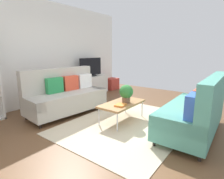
# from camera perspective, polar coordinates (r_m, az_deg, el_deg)

# --- Properties ---
(ground_plane) EXTENTS (7.68, 7.68, 0.00)m
(ground_plane) POSITION_cam_1_polar(r_m,az_deg,el_deg) (3.89, 3.73, -10.83)
(ground_plane) COLOR brown
(wall_far) EXTENTS (6.40, 0.12, 2.90)m
(wall_far) POSITION_cam_1_polar(r_m,az_deg,el_deg) (5.63, -21.03, 10.68)
(wall_far) COLOR white
(wall_far) RESTS_ON ground_plane
(area_rug) EXTENTS (2.90, 2.20, 0.01)m
(area_rug) POSITION_cam_1_polar(r_m,az_deg,el_deg) (3.90, 5.21, -10.71)
(area_rug) COLOR beige
(area_rug) RESTS_ON ground_plane
(couch_beige) EXTENTS (1.97, 1.02, 1.10)m
(couch_beige) POSITION_cam_1_polar(r_m,az_deg,el_deg) (4.57, -14.51, -1.73)
(couch_beige) COLOR #B2ADA3
(couch_beige) RESTS_ON ground_plane
(couch_green) EXTENTS (1.91, 0.86, 1.10)m
(couch_green) POSITION_cam_1_polar(r_m,az_deg,el_deg) (3.62, 25.03, -6.24)
(couch_green) COLOR teal
(couch_green) RESTS_ON ground_plane
(coffee_table) EXTENTS (1.10, 0.56, 0.42)m
(coffee_table) POSITION_cam_1_polar(r_m,az_deg,el_deg) (3.91, 3.22, -4.59)
(coffee_table) COLOR #9E7042
(coffee_table) RESTS_ON ground_plane
(tv_console) EXTENTS (1.40, 0.44, 0.64)m
(tv_console) POSITION_cam_1_polar(r_m,az_deg,el_deg) (6.48, -6.73, 1.42)
(tv_console) COLOR silver
(tv_console) RESTS_ON ground_plane
(tv) EXTENTS (1.00, 0.20, 0.64)m
(tv) POSITION_cam_1_polar(r_m,az_deg,el_deg) (6.38, -6.74, 6.99)
(tv) COLOR black
(tv) RESTS_ON tv_console
(storage_trunk) EXTENTS (0.52, 0.40, 0.44)m
(storage_trunk) POSITION_cam_1_polar(r_m,az_deg,el_deg) (7.25, -0.12, 1.85)
(storage_trunk) COLOR #B2382D
(storage_trunk) RESTS_ON ground_plane
(potted_plant) EXTENTS (0.30, 0.30, 0.39)m
(potted_plant) POSITION_cam_1_polar(r_m,az_deg,el_deg) (3.87, 4.54, -1.01)
(potted_plant) COLOR brown
(potted_plant) RESTS_ON coffee_table
(table_book_0) EXTENTS (0.27, 0.22, 0.03)m
(table_book_0) POSITION_cam_1_polar(r_m,az_deg,el_deg) (3.68, 2.73, -4.93)
(table_book_0) COLOR orange
(table_book_0) RESTS_ON coffee_table
(vase_0) EXTENTS (0.14, 0.14, 0.17)m
(vase_0) POSITION_cam_1_polar(r_m,az_deg,el_deg) (6.05, -10.97, 4.42)
(vase_0) COLOR #B24C4C
(vase_0) RESTS_ON tv_console
(vase_1) EXTENTS (0.08, 0.08, 0.20)m
(vase_1) POSITION_cam_1_polar(r_m,az_deg,el_deg) (6.18, -9.62, 4.74)
(vase_1) COLOR #4C72B2
(vase_1) RESTS_ON tv_console
(bottle_0) EXTENTS (0.05, 0.05, 0.23)m
(bottle_0) POSITION_cam_1_polar(r_m,az_deg,el_deg) (6.21, -8.10, 5.00)
(bottle_0) COLOR #3F8C4C
(bottle_0) RESTS_ON tv_console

